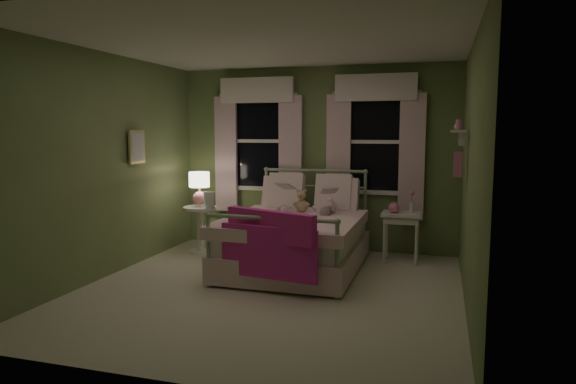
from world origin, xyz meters
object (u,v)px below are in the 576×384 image
(bed, at_px, (296,238))
(child_right, at_px, (326,190))
(nightstand_right, at_px, (402,220))
(child_left, at_px, (284,189))
(teddy_bear, at_px, (302,203))
(nightstand_left, at_px, (200,223))
(table_lamp, at_px, (199,185))

(bed, xyz_separation_m, child_right, (0.28, 0.42, 0.56))
(bed, bearing_deg, nightstand_right, 30.30)
(child_left, height_order, teddy_bear, child_left)
(bed, relative_size, nightstand_left, 3.13)
(teddy_bear, height_order, table_lamp, table_lamp)
(table_lamp, bearing_deg, child_left, -0.64)
(child_right, bearing_deg, table_lamp, -7.76)
(table_lamp, bearing_deg, nightstand_left, 135.00)
(teddy_bear, bearing_deg, child_right, 29.50)
(child_right, distance_m, table_lamp, 1.80)
(child_left, relative_size, teddy_bear, 2.45)
(nightstand_left, height_order, table_lamp, table_lamp)
(child_left, distance_m, table_lamp, 1.24)
(nightstand_left, bearing_deg, teddy_bear, -6.47)
(child_left, xyz_separation_m, nightstand_right, (1.50, 0.29, -0.38))
(child_left, bearing_deg, teddy_bear, 137.63)
(nightstand_left, xyz_separation_m, table_lamp, (0.00, -0.00, 0.54))
(bed, relative_size, nightstand_right, 3.18)
(teddy_bear, relative_size, nightstand_right, 0.47)
(child_right, xyz_separation_m, nightstand_left, (-1.80, 0.01, -0.52))
(nightstand_left, bearing_deg, nightstand_right, 5.78)
(bed, distance_m, table_lamp, 1.68)
(child_left, distance_m, teddy_bear, 0.35)
(child_right, distance_m, teddy_bear, 0.36)
(nightstand_left, relative_size, nightstand_right, 1.02)
(bed, xyz_separation_m, teddy_bear, (-0.00, 0.26, 0.41))
(nightstand_right, bearing_deg, nightstand_left, -174.22)
(nightstand_left, height_order, nightstand_right, same)
(child_right, xyz_separation_m, nightstand_right, (0.94, 0.29, -0.39))
(bed, height_order, child_left, child_left)
(nightstand_left, bearing_deg, child_left, -0.64)
(child_left, distance_m, child_right, 0.56)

